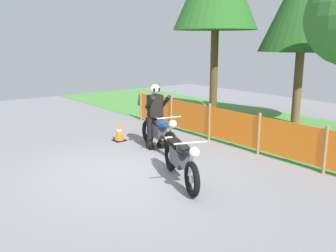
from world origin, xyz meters
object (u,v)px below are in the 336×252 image
object	(u,v)px
motorcycle_lead	(181,159)
rider_trailing	(155,113)
traffic_cone	(119,132)
motorcycle_trailing	(159,132)

from	to	relation	value
motorcycle_lead	rider_trailing	xyz separation A→B (m)	(-2.27, 1.02, 0.47)
motorcycle_lead	traffic_cone	xyz separation A→B (m)	(-3.50, 0.65, -0.22)
motorcycle_lead	rider_trailing	distance (m)	2.54
traffic_cone	motorcycle_lead	bearing A→B (deg)	-10.50
motorcycle_trailing	rider_trailing	distance (m)	0.52
motorcycle_lead	traffic_cone	bearing A→B (deg)	-167.92
motorcycle_lead	motorcycle_trailing	bearing A→B (deg)	177.05
rider_trailing	traffic_cone	distance (m)	1.46
motorcycle_trailing	rider_trailing	world-z (taller)	rider_trailing
motorcycle_lead	traffic_cone	distance (m)	3.56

